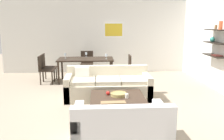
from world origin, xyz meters
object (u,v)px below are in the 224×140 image
(wine_glass_head, at_px, (86,54))
(wine_glass_left_far, at_px, (65,55))
(candle_jar, at_px, (127,96))
(dining_chair_head, at_px, (87,62))
(coffee_table, at_px, (117,105))
(dining_chair_right_near, at_px, (126,67))
(dining_chair_left_near, at_px, (44,68))
(wine_glass_right_near, at_px, (106,55))
(loveseat_white, at_px, (121,128))
(apple_on_coffee_table, at_px, (108,93))
(dining_chair_left_far, at_px, (47,65))
(decorative_bowl, at_px, (119,94))
(dining_table, at_px, (86,61))
(sofa_beige, at_px, (108,87))

(wine_glass_head, relative_size, wine_glass_left_far, 0.97)
(candle_jar, relative_size, dining_chair_head, 0.10)
(coffee_table, distance_m, wine_glass_left_far, 3.37)
(dining_chair_right_near, bearing_deg, coffee_table, -100.57)
(dining_chair_left_near, bearing_deg, coffee_table, -51.99)
(coffee_table, height_order, wine_glass_left_far, wine_glass_left_far)
(wine_glass_right_near, bearing_deg, candle_jar, -83.74)
(loveseat_white, xyz_separation_m, dining_chair_right_near, (0.56, 3.98, 0.21))
(apple_on_coffee_table, height_order, dining_chair_head, dining_chair_head)
(dining_chair_left_near, bearing_deg, dining_chair_head, 38.94)
(loveseat_white, height_order, apple_on_coffee_table, loveseat_white)
(loveseat_white, height_order, dining_chair_left_far, dining_chair_left_far)
(loveseat_white, bearing_deg, apple_on_coffee_table, 95.40)
(wine_glass_left_far, bearing_deg, candle_jar, -61.89)
(decorative_bowl, relative_size, dining_chair_left_far, 0.39)
(dining_chair_left_far, bearing_deg, loveseat_white, -65.15)
(candle_jar, xyz_separation_m, dining_chair_right_near, (0.32, 2.76, 0.08))
(dining_table, distance_m, dining_chair_right_near, 1.32)
(apple_on_coffee_table, distance_m, wine_glass_right_near, 2.65)
(sofa_beige, distance_m, wine_glass_left_far, 2.34)
(wine_glass_head, distance_m, wine_glass_left_far, 0.71)
(wine_glass_left_far, bearing_deg, dining_table, -9.31)
(coffee_table, bearing_deg, dining_chair_head, 102.07)
(loveseat_white, xyz_separation_m, wine_glass_head, (-0.73, 4.55, 0.57))
(loveseat_white, distance_m, dining_chair_left_far, 4.82)
(decorative_bowl, height_order, wine_glass_head, wine_glass_head)
(apple_on_coffee_table, bearing_deg, dining_chair_left_far, 122.86)
(dining_chair_left_far, relative_size, wine_glass_right_near, 5.45)
(sofa_beige, height_order, dining_chair_left_near, dining_chair_left_near)
(dining_chair_left_near, bearing_deg, dining_table, 8.69)
(dining_table, xyz_separation_m, dining_chair_head, (0.00, 0.85, -0.17))
(dining_chair_left_near, bearing_deg, loveseat_white, -63.02)
(coffee_table, distance_m, dining_chair_right_near, 2.73)
(loveseat_white, height_order, wine_glass_right_near, wine_glass_right_near)
(sofa_beige, bearing_deg, loveseat_white, -87.59)
(wine_glass_head, relative_size, wine_glass_right_near, 0.97)
(sofa_beige, xyz_separation_m, decorative_bowl, (0.19, -1.05, 0.12))
(loveseat_white, relative_size, wine_glass_left_far, 9.08)
(wine_glass_left_far, bearing_deg, wine_glass_right_near, -9.31)
(candle_jar, xyz_separation_m, dining_chair_left_near, (-2.26, 2.76, 0.08))
(wine_glass_left_far, bearing_deg, sofa_beige, -55.13)
(decorative_bowl, distance_m, dining_chair_right_near, 2.64)
(loveseat_white, relative_size, decorative_bowl, 4.23)
(coffee_table, relative_size, wine_glass_right_near, 6.94)
(wine_glass_right_near, bearing_deg, coffee_table, -87.28)
(dining_chair_head, bearing_deg, dining_table, -90.00)
(candle_jar, bearing_deg, wine_glass_left_far, 118.11)
(candle_jar, relative_size, wine_glass_left_far, 0.54)
(candle_jar, height_order, wine_glass_right_near, wine_glass_right_near)
(decorative_bowl, distance_m, dining_table, 2.93)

